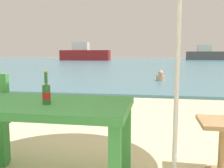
% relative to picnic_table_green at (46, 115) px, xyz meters
% --- Properties ---
extents(sea_water, '(120.00, 50.00, 0.08)m').
position_rel_picnic_table_green_xyz_m(sea_water, '(0.24, 29.58, -0.61)').
color(sea_water, teal).
rests_on(sea_water, ground_plane).
extents(picnic_table_green, '(1.40, 0.80, 0.76)m').
position_rel_picnic_table_green_xyz_m(picnic_table_green, '(0.00, 0.00, 0.00)').
color(picnic_table_green, '#3D8C42').
rests_on(picnic_table_green, ground_plane).
extents(beer_bottle_amber, '(0.07, 0.07, 0.26)m').
position_rel_picnic_table_green_xyz_m(beer_bottle_amber, '(0.05, -0.08, 0.20)').
color(beer_bottle_amber, '#2D662D').
rests_on(beer_bottle_amber, picnic_table_green).
extents(side_table_wood, '(0.44, 0.44, 0.54)m').
position_rel_picnic_table_green_xyz_m(side_table_wood, '(1.53, 0.50, -0.30)').
color(side_table_wood, '#9E7A51').
rests_on(side_table_wood, ground_plane).
extents(swimmer_person, '(0.34, 0.34, 0.41)m').
position_rel_picnic_table_green_xyz_m(swimmer_person, '(1.11, 8.13, -0.41)').
color(swimmer_person, tan).
rests_on(swimmer_person, sea_water).
extents(boat_ferry, '(7.23, 1.97, 2.63)m').
position_rel_picnic_table_green_xyz_m(boat_ferry, '(-9.38, 34.02, 0.37)').
color(boat_ferry, maroon).
rests_on(boat_ferry, sea_water).
extents(boat_barge, '(6.34, 1.73, 2.31)m').
position_rel_picnic_table_green_xyz_m(boat_barge, '(8.77, 38.94, 0.26)').
color(boat_barge, '#4C4C4C').
rests_on(boat_barge, sea_water).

